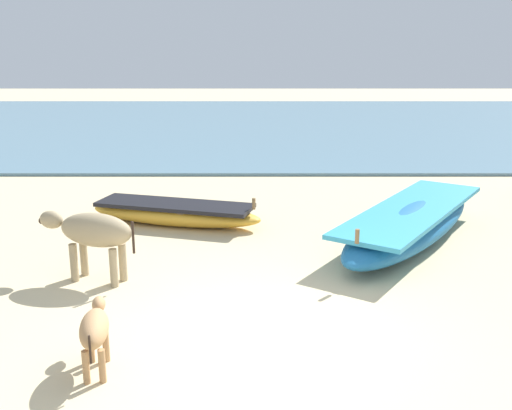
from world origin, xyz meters
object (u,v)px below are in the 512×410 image
at_px(fishing_boat_1, 412,222).
at_px(calf_far_tan, 95,329).
at_px(cow_second_adult_dun, 93,232).
at_px(fishing_boat_3, 176,213).

distance_m(fishing_boat_1, calf_far_tan, 5.87).
bearing_deg(cow_second_adult_dun, fishing_boat_1, -141.35).
bearing_deg(fishing_boat_1, cow_second_adult_dun, -36.41).
xyz_separation_m(fishing_boat_3, calf_far_tan, (-0.12, -5.02, 0.23)).
relative_size(fishing_boat_1, calf_far_tan, 4.88).
relative_size(fishing_boat_3, cow_second_adult_dun, 2.28).
bearing_deg(fishing_boat_3, cow_second_adult_dun, -89.95).
xyz_separation_m(fishing_boat_1, cow_second_adult_dun, (-4.81, -1.76, 0.39)).
bearing_deg(fishing_boat_1, fishing_boat_3, -69.04).
height_order(fishing_boat_1, calf_far_tan, fishing_boat_1).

